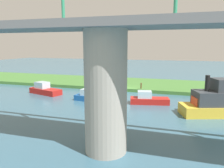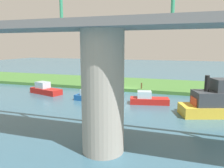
% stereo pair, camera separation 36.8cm
% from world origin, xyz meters
% --- Properties ---
extents(ground_plane, '(160.00, 160.00, 0.00)m').
position_xyz_m(ground_plane, '(0.00, 0.00, 0.00)').
color(ground_plane, '#386075').
extents(grassy_bank, '(80.00, 12.00, 0.50)m').
position_xyz_m(grassy_bank, '(0.00, -6.00, 0.25)').
color(grassy_bank, '#427533').
rests_on(grassy_bank, ground).
extents(bridge_pylon, '(2.77, 2.77, 8.04)m').
position_xyz_m(bridge_pylon, '(-3.64, 19.65, 4.02)').
color(bridge_pylon, '#9E998E').
rests_on(bridge_pylon, ground).
extents(bridge_span, '(56.62, 4.30, 3.25)m').
position_xyz_m(bridge_span, '(-3.64, 19.63, 8.54)').
color(bridge_span, slate).
rests_on(bridge_span, bridge_pylon).
extents(person_on_bank, '(0.50, 0.50, 1.39)m').
position_xyz_m(person_on_bank, '(3.62, -3.06, 1.20)').
color(person_on_bank, '#2D334C').
rests_on(person_on_bank, grassy_bank).
extents(mooring_post, '(0.20, 0.20, 0.88)m').
position_xyz_m(mooring_post, '(-2.17, -0.84, 0.94)').
color(mooring_post, brown).
rests_on(mooring_post, grassy_bank).
extents(riverboat_paddlewheel, '(4.90, 2.62, 1.55)m').
position_xyz_m(riverboat_paddlewheel, '(-4.38, 6.10, 0.55)').
color(riverboat_paddlewheel, red).
rests_on(riverboat_paddlewheel, ground).
extents(pontoon_yellow, '(4.60, 1.99, 1.49)m').
position_xyz_m(pontoon_yellow, '(2.93, 6.88, 0.53)').
color(pontoon_yellow, '#195199').
rests_on(pontoon_yellow, ground).
extents(houseboat_blue, '(5.48, 3.22, 1.72)m').
position_xyz_m(houseboat_blue, '(11.10, 5.04, 0.62)').
color(houseboat_blue, red).
rests_on(houseboat_blue, ground).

